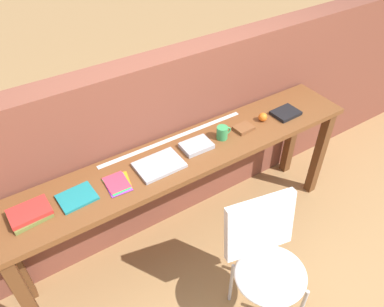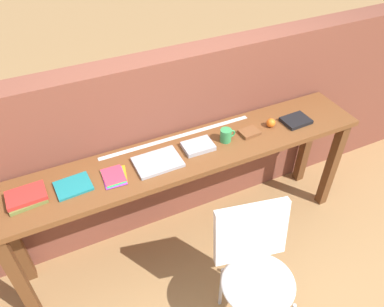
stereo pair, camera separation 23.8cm
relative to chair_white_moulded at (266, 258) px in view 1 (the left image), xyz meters
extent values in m
plane|color=#9E7547|center=(-0.09, 0.43, -0.53)|extent=(40.00, 40.00, 0.00)
cube|color=brown|center=(-0.09, 1.07, 0.18)|extent=(6.00, 0.20, 1.41)
cube|color=brown|center=(-0.09, 0.73, 0.33)|extent=(2.50, 0.44, 0.04)
cube|color=#5B341A|center=(-1.28, 0.57, -0.11)|extent=(0.07, 0.07, 0.84)
cube|color=#5B341A|center=(1.10, 0.57, -0.11)|extent=(0.07, 0.07, 0.84)
cube|color=#5B341A|center=(-1.28, 0.89, -0.11)|extent=(0.07, 0.07, 0.84)
cube|color=#5B341A|center=(1.10, 0.89, -0.11)|extent=(0.07, 0.07, 0.84)
ellipsoid|color=white|center=(-0.01, -0.07, -0.08)|extent=(0.51, 0.50, 0.08)
cube|color=white|center=(0.02, 0.12, 0.16)|extent=(0.45, 0.19, 0.40)
cylinder|color=#B2B2B7|center=(-0.14, 0.12, -0.32)|extent=(0.02, 0.02, 0.41)
cylinder|color=#B2B2B7|center=(0.18, 0.05, -0.32)|extent=(0.02, 0.02, 0.41)
cube|color=olive|center=(-1.09, 0.74, 0.36)|extent=(0.22, 0.19, 0.02)
cube|color=red|center=(-1.09, 0.73, 0.39)|extent=(0.22, 0.16, 0.02)
cube|color=#19757A|center=(-0.83, 0.73, 0.36)|extent=(0.21, 0.18, 0.02)
cube|color=orange|center=(-0.57, 0.71, 0.35)|extent=(0.13, 0.17, 0.00)
cube|color=purple|center=(-0.60, 0.70, 0.36)|extent=(0.14, 0.18, 0.00)
cube|color=green|center=(-0.60, 0.70, 0.36)|extent=(0.12, 0.16, 0.00)
cube|color=#E5334C|center=(-0.60, 0.71, 0.36)|extent=(0.13, 0.16, 0.00)
cube|color=#9E9EA3|center=(-0.31, 0.71, 0.36)|extent=(0.29, 0.21, 0.02)
cube|color=#9E9EA3|center=(-0.02, 0.73, 0.37)|extent=(0.20, 0.15, 0.03)
cylinder|color=#338C4C|center=(0.18, 0.72, 0.40)|extent=(0.08, 0.08, 0.09)
torus|color=#338C4C|center=(0.22, 0.72, 0.40)|extent=(0.06, 0.01, 0.06)
cube|color=brown|center=(0.36, 0.72, 0.37)|extent=(0.14, 0.11, 0.02)
sphere|color=orange|center=(0.54, 0.73, 0.38)|extent=(0.06, 0.06, 0.06)
cube|color=black|center=(0.74, 0.70, 0.37)|extent=(0.20, 0.16, 0.03)
cube|color=silver|center=(-0.10, 0.90, 0.35)|extent=(1.09, 0.03, 0.00)
camera|label=1|loc=(-1.07, -0.84, 1.93)|focal=35.00mm
camera|label=2|loc=(-0.86, -0.95, 1.93)|focal=35.00mm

